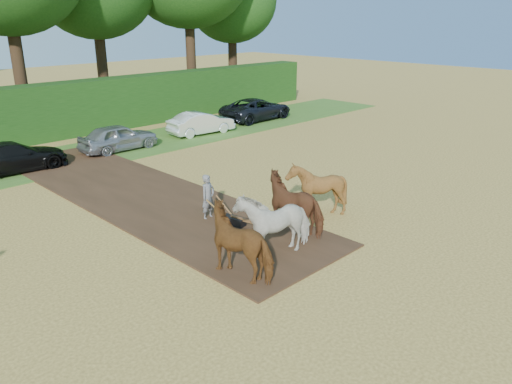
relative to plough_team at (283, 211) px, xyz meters
name	(u,v)px	position (x,y,z in m)	size (l,w,h in m)	color
ground	(238,272)	(-2.37, -0.54, -0.92)	(120.00, 120.00, 0.00)	gold
earth_strip	(142,195)	(-0.87, 6.46, -0.90)	(4.50, 17.00, 0.05)	#472D1C
grass_verge	(28,166)	(-2.37, 13.46, -0.91)	(50.00, 5.00, 0.03)	#38601E
plough_team	(283,211)	(0.00, 0.00, 0.00)	(6.21, 4.97, 1.86)	brown
parked_cars	(117,136)	(2.18, 13.43, -0.25)	(25.95, 3.17, 1.41)	#1A1748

